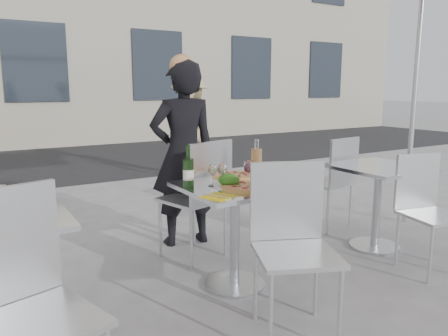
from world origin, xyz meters
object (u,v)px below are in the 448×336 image
side_table_right (378,189)px  wineglass_red_a (248,168)px  chair_far (201,190)px  pizza_near (246,187)px  pizza_far (234,176)px  wineglass_red_b (249,166)px  wineglass_white_a (213,170)px  salad_plate (229,181)px  wine_bottle (188,171)px  woman_diner (183,154)px  side_chair_rfar (334,176)px  napkin_right (282,187)px  wineglass_white_b (222,169)px  main_table (235,214)px  chair_near (292,233)px  side_chair_lnear (20,293)px  side_chair_rnear (426,202)px  pedestrian_b (190,127)px  carafe (256,162)px  napkin_left (218,196)px  sugar_shaker (261,173)px

side_table_right → wineglass_red_a: wineglass_red_a is taller
chair_far → pizza_near: (-0.01, -0.68, 0.16)m
pizza_far → wineglass_red_b: bearing=-60.4°
pizza_far → chair_far: bearing=103.7°
wineglass_white_a → salad_plate: bearing=-33.5°
wine_bottle → woman_diner: bearing=66.2°
side_chair_rfar → wine_bottle: (-1.85, -0.47, 0.30)m
napkin_right → wineglass_white_a: bearing=166.0°
chair_far → wineglass_white_b: size_ratio=6.40×
main_table → chair_near: 0.63m
side_chair_lnear → pizza_near: 1.60m
salad_plate → woman_diner: bearing=82.2°
pizza_near → side_chair_rfar: bearing=24.3°
pizza_far → napkin_right: pizza_far is taller
woman_diner → chair_near: bearing=94.0°
salad_plate → napkin_right: salad_plate is taller
chair_far → side_chair_rfar: size_ratio=1.07×
side_table_right → chair_far: bearing=158.9°
side_table_right → side_chair_lnear: side_chair_lnear is taller
side_table_right → woman_diner: bearing=144.4°
side_chair_rnear → pizza_far: 1.53m
pedestrian_b → pizza_near: size_ratio=4.77×
main_table → pizza_near: bearing=-80.4°
side_table_right → wineglass_red_a: size_ratio=4.76×
side_chair_rfar → pizza_near: side_chair_rfar is taller
side_chair_rnear → carafe: carafe is taller
wineglass_white_b → wineglass_red_a: 0.20m
pedestrian_b → napkin_left: bearing=-22.4°
side_table_right → wineglass_white_b: (-1.57, 0.07, 0.32)m
sugar_shaker → wineglass_white_a: 0.41m
side_chair_rnear → pedestrian_b: 4.14m
side_table_right → woman_diner: 1.76m
woman_diner → wineglass_red_b: woman_diner is taller
side_chair_rnear → napkin_left: bearing=-176.1°
wineglass_white_b → wineglass_red_a: (0.19, -0.04, 0.00)m
sugar_shaker → wineglass_red_b: wineglass_red_b is taller
chair_near → napkin_right: size_ratio=4.19×
pizza_far → wineglass_white_b: (-0.19, -0.14, 0.09)m
chair_far → sugar_shaker: 0.60m
side_chair_lnear → wineglass_red_b: size_ratio=6.50×
side_chair_rnear → woman_diner: bearing=145.2°
chair_far → napkin_right: (0.21, -0.79, 0.16)m
wine_bottle → wineglass_white_b: 0.25m
wineglass_white_b → salad_plate: bearing=-73.0°
napkin_left → wineglass_red_a: bearing=8.9°
pedestrian_b → pizza_far: (-1.36, -3.44, -0.06)m
side_chair_rfar → wineglass_red_a: (-1.42, -0.56, 0.30)m
pedestrian_b → salad_plate: bearing=-20.8°
side_table_right → side_chair_rnear: size_ratio=0.83×
salad_plate → napkin_left: salad_plate is taller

